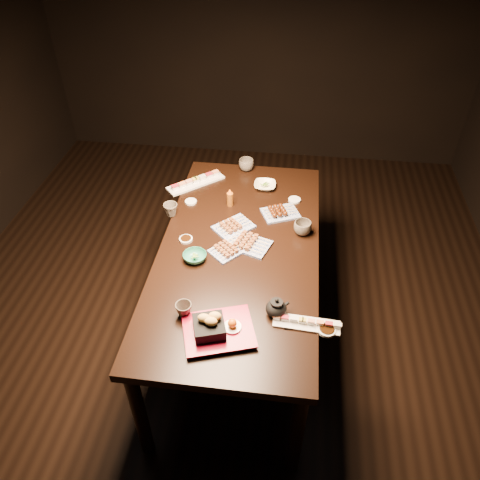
{
  "coord_description": "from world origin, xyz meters",
  "views": [
    {
      "loc": [
        0.39,
        -1.89,
        2.51
      ],
      "look_at": [
        0.13,
        0.14,
        0.77
      ],
      "focal_mm": 35.0,
      "sensor_mm": 36.0,
      "label": 1
    }
  ],
  "objects_px": {
    "tempura_tray": "(218,325)",
    "dining_table": "(239,294)",
    "sushi_platter_near": "(307,322)",
    "teacup_far_right": "(246,165)",
    "condiment_bottle": "(230,197)",
    "edamame_bowl_green": "(195,257)",
    "yakitori_plate_left": "(233,224)",
    "yakitori_plate_right": "(249,242)",
    "sushi_platter_far": "(196,181)",
    "teacup_near_left": "(184,310)",
    "teacup_far_left": "(171,210)",
    "teacup_mid_right": "(303,228)",
    "teapot": "(276,307)",
    "edamame_bowl_cream": "(265,186)",
    "yakitori_plate_center": "(229,247)"
  },
  "relations": [
    {
      "from": "tempura_tray",
      "to": "dining_table",
      "type": "bearing_deg",
      "value": 70.64
    },
    {
      "from": "dining_table",
      "to": "sushi_platter_near",
      "type": "xyz_separation_m",
      "value": [
        0.39,
        -0.51,
        0.39
      ]
    },
    {
      "from": "teacup_far_right",
      "to": "condiment_bottle",
      "type": "distance_m",
      "value": 0.44
    },
    {
      "from": "edamame_bowl_green",
      "to": "yakitori_plate_left",
      "type": "bearing_deg",
      "value": 60.28
    },
    {
      "from": "dining_table",
      "to": "condiment_bottle",
      "type": "height_order",
      "value": "condiment_bottle"
    },
    {
      "from": "yakitori_plate_right",
      "to": "sushi_platter_far",
      "type": "bearing_deg",
      "value": 145.69
    },
    {
      "from": "sushi_platter_near",
      "to": "teacup_near_left",
      "type": "height_order",
      "value": "teacup_near_left"
    },
    {
      "from": "sushi_platter_far",
      "to": "condiment_bottle",
      "type": "distance_m",
      "value": 0.34
    },
    {
      "from": "tempura_tray",
      "to": "teacup_near_left",
      "type": "height_order",
      "value": "tempura_tray"
    },
    {
      "from": "teacup_far_left",
      "to": "condiment_bottle",
      "type": "distance_m",
      "value": 0.38
    },
    {
      "from": "teacup_mid_right",
      "to": "teapot",
      "type": "xyz_separation_m",
      "value": [
        -0.11,
        -0.64,
        0.01
      ]
    },
    {
      "from": "edamame_bowl_cream",
      "to": "tempura_tray",
      "type": "distance_m",
      "value": 1.25
    },
    {
      "from": "sushi_platter_far",
      "to": "teacup_far_left",
      "type": "height_order",
      "value": "teacup_far_left"
    },
    {
      "from": "edamame_bowl_green",
      "to": "edamame_bowl_cream",
      "type": "bearing_deg",
      "value": 66.94
    },
    {
      "from": "sushi_platter_far",
      "to": "tempura_tray",
      "type": "relative_size",
      "value": 1.22
    },
    {
      "from": "sushi_platter_far",
      "to": "teacup_far_left",
      "type": "distance_m",
      "value": 0.37
    },
    {
      "from": "yakitori_plate_right",
      "to": "tempura_tray",
      "type": "relative_size",
      "value": 0.7
    },
    {
      "from": "dining_table",
      "to": "yakitori_plate_right",
      "type": "distance_m",
      "value": 0.41
    },
    {
      "from": "yakitori_plate_left",
      "to": "teapot",
      "type": "relative_size",
      "value": 1.82
    },
    {
      "from": "dining_table",
      "to": "yakitori_plate_center",
      "type": "distance_m",
      "value": 0.41
    },
    {
      "from": "yakitori_plate_center",
      "to": "teacup_far_right",
      "type": "xyz_separation_m",
      "value": [
        -0.0,
        0.87,
        0.02
      ]
    },
    {
      "from": "teacup_far_right",
      "to": "edamame_bowl_cream",
      "type": "bearing_deg",
      "value": -54.4
    },
    {
      "from": "yakitori_plate_center",
      "to": "edamame_bowl_green",
      "type": "bearing_deg",
      "value": 161.37
    },
    {
      "from": "teacup_mid_right",
      "to": "yakitori_plate_left",
      "type": "bearing_deg",
      "value": -179.47
    },
    {
      "from": "sushi_platter_near",
      "to": "teacup_far_right",
      "type": "bearing_deg",
      "value": 111.78
    },
    {
      "from": "teacup_far_left",
      "to": "teacup_far_right",
      "type": "height_order",
      "value": "teacup_far_right"
    },
    {
      "from": "dining_table",
      "to": "teapot",
      "type": "distance_m",
      "value": 0.67
    },
    {
      "from": "edamame_bowl_cream",
      "to": "teacup_far_left",
      "type": "bearing_deg",
      "value": -145.8
    },
    {
      "from": "yakitori_plate_center",
      "to": "edamame_bowl_cream",
      "type": "relative_size",
      "value": 1.39
    },
    {
      "from": "edamame_bowl_green",
      "to": "teacup_mid_right",
      "type": "xyz_separation_m",
      "value": [
        0.58,
        0.31,
        0.02
      ]
    },
    {
      "from": "dining_table",
      "to": "sushi_platter_far",
      "type": "bearing_deg",
      "value": 108.96
    },
    {
      "from": "edamame_bowl_green",
      "to": "tempura_tray",
      "type": "bearing_deg",
      "value": -66.36
    },
    {
      "from": "yakitori_plate_left",
      "to": "teacup_far_left",
      "type": "bearing_deg",
      "value": 124.05
    },
    {
      "from": "sushi_platter_near",
      "to": "yakitori_plate_left",
      "type": "distance_m",
      "value": 0.82
    },
    {
      "from": "sushi_platter_near",
      "to": "teacup_near_left",
      "type": "relative_size",
      "value": 3.94
    },
    {
      "from": "yakitori_plate_right",
      "to": "teacup_mid_right",
      "type": "xyz_separation_m",
      "value": [
        0.3,
        0.15,
        0.01
      ]
    },
    {
      "from": "tempura_tray",
      "to": "teacup_far_right",
      "type": "bearing_deg",
      "value": 73.75
    },
    {
      "from": "yakitori_plate_right",
      "to": "teacup_near_left",
      "type": "bearing_deg",
      "value": -95.27
    },
    {
      "from": "sushi_platter_far",
      "to": "teacup_mid_right",
      "type": "bearing_deg",
      "value": 107.58
    },
    {
      "from": "teacup_near_left",
      "to": "teacup_far_left",
      "type": "bearing_deg",
      "value": 108.18
    },
    {
      "from": "sushi_platter_far",
      "to": "tempura_tray",
      "type": "xyz_separation_m",
      "value": [
        0.36,
        -1.23,
        0.04
      ]
    },
    {
      "from": "sushi_platter_near",
      "to": "edamame_bowl_cream",
      "type": "bearing_deg",
      "value": 108.07
    },
    {
      "from": "sushi_platter_near",
      "to": "teacup_far_left",
      "type": "distance_m",
      "value": 1.14
    },
    {
      "from": "yakitori_plate_center",
      "to": "edamame_bowl_green",
      "type": "xyz_separation_m",
      "value": [
        -0.17,
        -0.1,
        -0.01
      ]
    },
    {
      "from": "teacup_mid_right",
      "to": "yakitori_plate_center",
      "type": "bearing_deg",
      "value": -152.67
    },
    {
      "from": "teacup_near_left",
      "to": "teapot",
      "type": "bearing_deg",
      "value": 8.14
    },
    {
      "from": "sushi_platter_far",
      "to": "dining_table",
      "type": "bearing_deg",
      "value": 79.85
    },
    {
      "from": "sushi_platter_far",
      "to": "teacup_far_right",
      "type": "relative_size",
      "value": 3.83
    },
    {
      "from": "teacup_near_left",
      "to": "teacup_mid_right",
      "type": "distance_m",
      "value": 0.9
    },
    {
      "from": "dining_table",
      "to": "edamame_bowl_green",
      "type": "bearing_deg",
      "value": -163.5
    }
  ]
}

